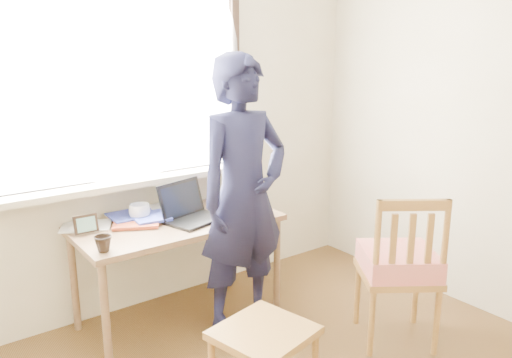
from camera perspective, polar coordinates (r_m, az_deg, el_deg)
room_shell at (r=1.94m, az=10.00°, el=10.62°), size 3.52×4.02×2.61m
desk at (r=3.30m, az=-8.92°, el=-5.91°), size 1.31×0.65×0.70m
laptop at (r=3.27m, az=-7.60°, el=-3.66°), size 0.42×0.37×0.24m
mug_white at (r=3.32m, az=-13.16°, el=-3.71°), size 0.19×0.19×0.11m
mug_dark at (r=2.86m, az=-17.05°, el=-7.08°), size 0.10×0.10×0.09m
mouse at (r=3.40m, az=-1.89°, el=-3.54°), size 0.10×0.07×0.04m
desk_clutter at (r=3.32m, az=-15.27°, el=-4.48°), size 0.92×0.42×0.04m
book_a at (r=3.30m, az=-15.53°, el=-4.75°), size 0.20×0.25×0.02m
book_b at (r=3.72m, az=-4.45°, el=-2.17°), size 0.29×0.29×0.02m
picture_frame at (r=3.15m, az=-18.86°, el=-5.05°), size 0.14×0.02×0.11m
work_chair at (r=2.57m, az=0.92°, el=-18.11°), size 0.51×0.50×0.44m
side_chair at (r=3.19m, az=16.02°, el=-9.33°), size 0.61×0.61×0.97m
person at (r=3.12m, az=-1.43°, el=-2.02°), size 0.66×0.44×1.76m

